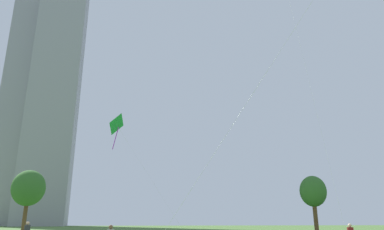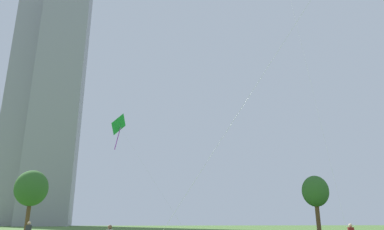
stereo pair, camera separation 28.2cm
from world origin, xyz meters
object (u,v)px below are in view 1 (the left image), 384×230
at_px(park_tree_2, 28,188).
at_px(distant_highrise_0, 56,92).
at_px(kite_flying_1, 116,126).
at_px(distant_highrise_1, 30,98).
at_px(park_tree_1, 313,192).

bearing_deg(park_tree_2, distant_highrise_0, 104.39).
xyz_separation_m(kite_flying_1, park_tree_2, (-11.57, 3.38, -8.31)).
bearing_deg(distant_highrise_1, park_tree_1, -57.94).
height_order(kite_flying_1, distant_highrise_0, distant_highrise_0).
distance_m(park_tree_2, distant_highrise_1, 116.32).
bearing_deg(park_tree_1, distant_highrise_1, 123.51).
xyz_separation_m(park_tree_2, distant_highrise_0, (-23.21, 90.50, 46.80)).
height_order(park_tree_1, park_tree_2, park_tree_2).
height_order(park_tree_1, distant_highrise_1, distant_highrise_1).
distance_m(kite_flying_1, park_tree_2, 14.63).
distance_m(park_tree_2, distant_highrise_0, 104.49).
distance_m(park_tree_1, distant_highrise_1, 139.71).
bearing_deg(distant_highrise_1, distant_highrise_0, -37.87).
relative_size(kite_flying_1, park_tree_1, 2.16).
xyz_separation_m(kite_flying_1, park_tree_1, (24.69, -6.01, -9.17)).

